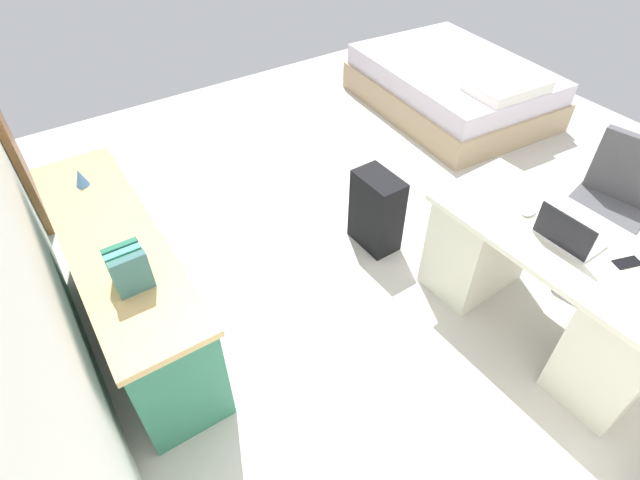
# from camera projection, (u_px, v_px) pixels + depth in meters

# --- Properties ---
(ground_plane) EXTENTS (5.86, 5.86, 0.00)m
(ground_plane) POSITION_uv_depth(u_px,v_px,m) (402.00, 217.00, 3.92)
(ground_plane) COLOR beige
(desk) EXTENTS (1.46, 0.71, 0.74)m
(desk) POSITION_uv_depth(u_px,v_px,m) (546.00, 284.00, 2.88)
(desk) COLOR silver
(desk) RESTS_ON ground_plane
(office_chair) EXTENTS (0.55, 0.55, 0.94)m
(office_chair) POSITION_uv_depth(u_px,v_px,m) (603.00, 215.00, 3.28)
(office_chair) COLOR black
(office_chair) RESTS_ON ground_plane
(credenza) EXTENTS (1.80, 0.48, 0.74)m
(credenza) POSITION_uv_depth(u_px,v_px,m) (128.00, 283.00, 2.91)
(credenza) COLOR #2D7056
(credenza) RESTS_ON ground_plane
(bed) EXTENTS (2.00, 1.53, 0.58)m
(bed) POSITION_uv_depth(u_px,v_px,m) (452.00, 86.00, 5.05)
(bed) COLOR tan
(bed) RESTS_ON ground_plane
(suitcase_black) EXTENTS (0.36, 0.23, 0.58)m
(suitcase_black) POSITION_uv_depth(u_px,v_px,m) (376.00, 211.00, 3.52)
(suitcase_black) COLOR black
(suitcase_black) RESTS_ON ground_plane
(laptop) EXTENTS (0.32, 0.23, 0.21)m
(laptop) POSITION_uv_depth(u_px,v_px,m) (567.00, 236.00, 2.60)
(laptop) COLOR #B7B7BC
(laptop) RESTS_ON desk
(computer_mouse) EXTENTS (0.06, 0.10, 0.03)m
(computer_mouse) POSITION_uv_depth(u_px,v_px,m) (529.00, 212.00, 2.79)
(computer_mouse) COLOR white
(computer_mouse) RESTS_ON desk
(cell_phone_near_laptop) EXTENTS (0.10, 0.15, 0.01)m
(cell_phone_near_laptop) POSITION_uv_depth(u_px,v_px,m) (627.00, 263.00, 2.51)
(cell_phone_near_laptop) COLOR black
(cell_phone_near_laptop) RESTS_ON desk
(book_row) EXTENTS (0.16, 0.17, 0.22)m
(book_row) POSITION_uv_depth(u_px,v_px,m) (129.00, 269.00, 2.35)
(book_row) COLOR #386665
(book_row) RESTS_ON credenza
(figurine_small) EXTENTS (0.08, 0.08, 0.11)m
(figurine_small) POSITION_uv_depth(u_px,v_px,m) (80.00, 178.00, 2.96)
(figurine_small) COLOR #4C7FBF
(figurine_small) RESTS_ON credenza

